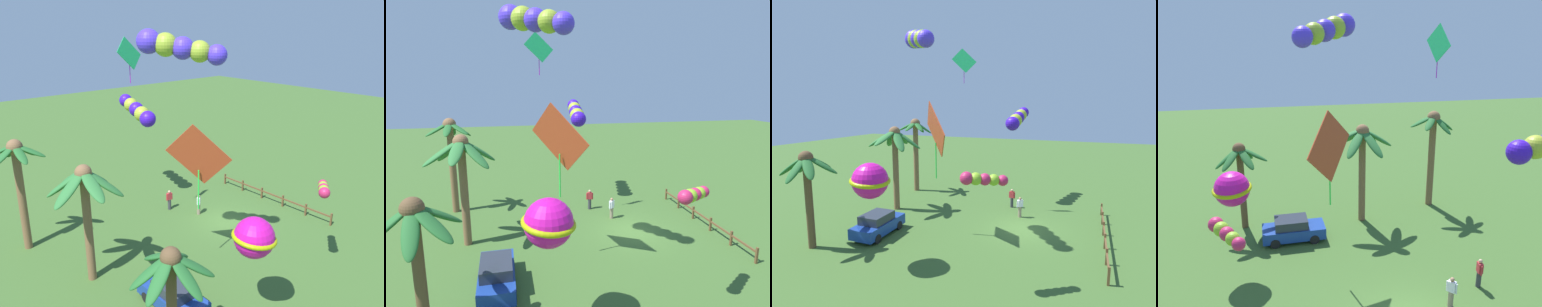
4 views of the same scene
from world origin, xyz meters
TOP-DOWN VIEW (x-y plane):
  - ground_plane at (0.00, 0.00)m, footprint 120.00×120.00m
  - palm_tree_0 at (0.47, 10.65)m, footprint 4.66×4.29m
  - palm_tree_1 at (6.21, 12.12)m, footprint 3.43×3.30m
  - palm_tree_2 at (-7.56, 11.25)m, footprint 3.48×3.38m
  - rail_fence at (-0.06, -5.22)m, footprint 10.61×0.12m
  - parked_car_0 at (-4.49, 8.73)m, footprint 3.92×1.78m
  - spectator_0 at (4.48, 1.79)m, footprint 0.29×0.54m
  - spectator_1 at (2.35, 0.66)m, footprint 0.42×0.44m
  - kite_diamond_0 at (-2.64, 5.30)m, footprint 2.67×2.61m
  - kite_tube_1 at (7.74, 2.19)m, footprint 4.51×1.41m
  - kite_tube_2 at (-2.46, 6.52)m, footprint 3.57×3.39m
  - kite_ball_3 at (-7.75, 6.56)m, footprint 2.87×2.88m
  - kite_tube_4 at (-7.53, 0.42)m, footprint 1.50×2.00m
  - kite_diamond_5 at (3.22, 5.67)m, footprint 0.47×1.98m

SIDE VIEW (x-z plane):
  - ground_plane at x=0.00m, z-range 0.00..0.00m
  - rail_fence at x=-0.06m, z-range 0.11..1.06m
  - parked_car_0 at x=-4.49m, z-range 0.00..1.51m
  - spectator_0 at x=4.48m, z-range 0.02..1.61m
  - spectator_1 at x=2.35m, z-range 0.02..1.61m
  - palm_tree_2 at x=-7.56m, z-range 1.44..7.38m
  - kite_ball_3 at x=-7.75m, z-range 3.67..5.58m
  - kite_tube_4 at x=-7.53m, z-range 4.83..5.58m
  - palm_tree_0 at x=0.47m, z-range 1.80..8.71m
  - palm_tree_1 at x=6.21m, z-range 1.60..8.93m
  - kite_diamond_0 at x=-2.64m, z-range 4.42..9.50m
  - kite_tube_1 at x=7.74m, z-range 6.37..8.43m
  - kite_diamond_5 at x=3.22m, z-range 10.71..13.49m
  - kite_tube_2 at x=-2.46m, z-range 11.90..13.64m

